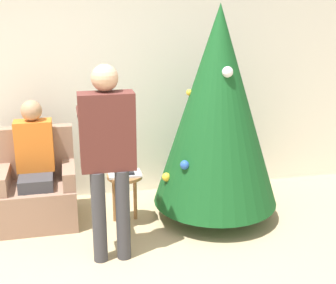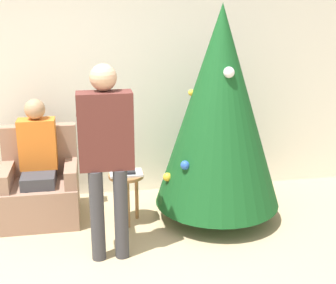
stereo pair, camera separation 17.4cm
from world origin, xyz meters
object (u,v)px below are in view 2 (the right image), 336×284
person_seated (38,157)px  armchair (41,188)px  person_standing (106,145)px  christmas_tree (220,108)px  side_stool (126,184)px

person_seated → armchair: bearing=90.0°
armchair → person_standing: bearing=-52.8°
armchair → person_standing: person_standing is taller
armchair → christmas_tree: bearing=-9.0°
person_standing → christmas_tree: bearing=26.8°
person_seated → person_standing: person_standing is taller
christmas_tree → armchair: bearing=171.0°
person_seated → person_standing: 1.09m
armchair → side_stool: size_ratio=1.81×
person_seated → side_stool: size_ratio=2.40×
armchair → person_standing: (0.64, -0.84, 0.68)m
christmas_tree → side_stool: 1.17m
armchair → person_seated: (0.00, -0.03, 0.34)m
person_standing → side_stool: (0.20, 0.59, -0.59)m
person_seated → christmas_tree: bearing=-8.2°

